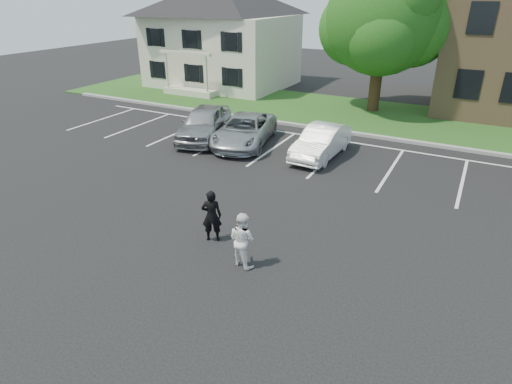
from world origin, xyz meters
The scene contains 11 objects.
ground_plane centered at (0.00, 0.00, 0.00)m, with size 90.00×90.00×0.00m, color black.
curb centered at (0.00, 12.00, 0.07)m, with size 40.00×0.30×0.15m, color gray.
grass_strip centered at (0.00, 16.00, 0.04)m, with size 44.00×8.00×0.08m, color #243E17.
stall_lines centered at (1.40, 8.95, 0.01)m, with size 34.00×5.36×0.01m.
house centered at (-13.00, 19.97, 3.83)m, with size 10.30×9.22×7.60m.
tree centered at (-0.24, 17.38, 5.35)m, with size 7.80×7.20×8.80m.
man_black_suit centered at (-0.82, -0.29, 0.82)m, with size 0.60×0.39×1.65m, color black.
man_white_shirt centered at (0.63, -1.00, 0.80)m, with size 0.78×0.61×1.60m, color white.
car_silver_west centered at (-6.54, 7.78, 0.83)m, with size 1.96×4.86×1.66m, color #9D9DA1.
car_silver_minivan centered at (-4.34, 7.99, 0.70)m, with size 2.34×5.07×1.41m, color #A6A9AE.
car_white_sedan centered at (-0.42, 8.11, 0.69)m, with size 1.47×4.22×1.39m, color white.
Camera 1 is at (5.61, -9.59, 6.93)m, focal length 30.00 mm.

